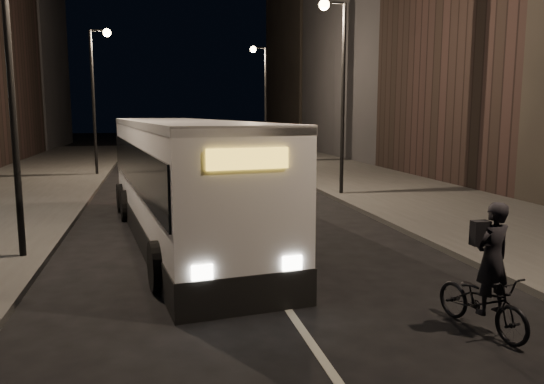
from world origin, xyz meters
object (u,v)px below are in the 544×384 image
car_near (231,175)px  cyclist_on_bicycle (485,289)px  streetlight_left_far (97,82)px  car_far (211,149)px  streetlight_right_mid (337,72)px  streetlight_left_near (20,39)px  streetlight_right_far (262,88)px  city_bus (182,175)px  car_mid (162,157)px

car_near → cyclist_on_bicycle: bearing=-91.5°
streetlight_left_far → car_far: streetlight_left_far is taller
streetlight_left_far → streetlight_right_mid: bearing=-43.2°
streetlight_left_near → car_far: (7.63, 30.84, -4.73)m
streetlight_right_mid → streetlight_left_far: (-10.66, 10.00, 0.00)m
streetlight_right_far → car_near: 14.20m
streetlight_left_far → cyclist_on_bicycle: (8.29, -24.24, -4.61)m
streetlight_right_mid → car_near: 7.00m
city_bus → streetlight_right_far: bearing=65.3°
car_far → city_bus: bearing=-90.9°
car_near → car_mid: bearing=99.6°
streetlight_right_mid → car_mid: size_ratio=1.69×
streetlight_right_far → streetlight_left_near: size_ratio=1.00×
streetlight_right_far → car_mid: (-7.19, -2.51, -4.57)m
streetlight_right_mid → car_far: (-3.03, 22.84, -4.73)m
cyclist_on_bicycle → car_mid: cyclist_on_bicycle is taller
streetlight_right_mid → city_bus: (-6.93, -6.35, -3.49)m
streetlight_left_near → streetlight_left_far: (0.00, 18.00, 0.00)m
streetlight_right_mid → car_near: size_ratio=1.97×
city_bus → car_far: 29.48m
streetlight_right_mid → streetlight_right_far: bearing=90.0°
streetlight_right_mid → streetlight_right_far: same height
streetlight_left_near → car_far: size_ratio=1.86×
streetlight_right_mid → streetlight_left_near: bearing=-143.1°
car_near → car_far: size_ratio=0.94×
cyclist_on_bicycle → city_bus: bearing=108.0°
city_bus → cyclist_on_bicycle: city_bus is taller
city_bus → cyclist_on_bicycle: bearing=-67.5°
streetlight_right_far → car_far: size_ratio=1.86×
streetlight_right_far → car_near: bearing=-107.8°
streetlight_left_near → streetlight_right_far: bearing=66.0°
city_bus → streetlight_left_near: bearing=-163.7°
streetlight_right_far → cyclist_on_bicycle: 30.68m
cyclist_on_bicycle → car_far: (-0.65, 37.08, -0.11)m
streetlight_left_near → city_bus: bearing=23.8°
car_far → streetlight_left_far: bearing=-114.0°
car_mid → car_far: 10.24m
cyclist_on_bicycle → streetlight_right_far: bearing=73.5°
streetlight_left_far → car_mid: 6.72m
streetlight_left_far → car_near: 10.51m
streetlight_left_near → car_near: 13.81m
streetlight_left_far → city_bus: (3.73, -16.35, -3.49)m
streetlight_left_far → cyclist_on_bicycle: streetlight_left_far is taller
city_bus → car_near: city_bus is taller
streetlight_left_near → streetlight_left_far: same height
streetlight_right_far → cyclist_on_bicycle: (-2.38, -30.24, -4.61)m
cyclist_on_bicycle → car_far: bearing=79.0°
streetlight_left_near → car_far: streetlight_left_near is taller
car_near → car_far: 19.64m
cyclist_on_bicycle → streetlight_right_mid: bearing=68.5°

